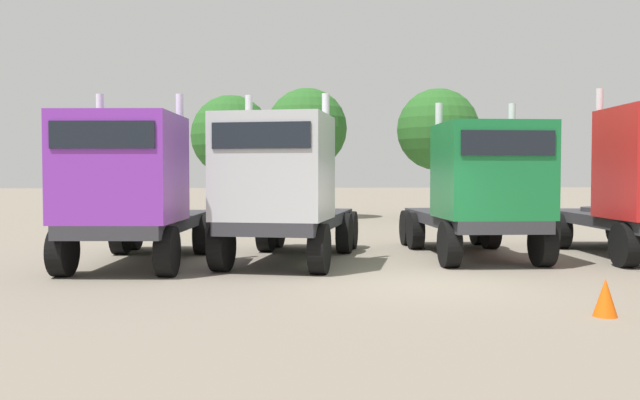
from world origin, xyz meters
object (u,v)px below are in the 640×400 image
semi_truck_silver (282,189)px  semi_truck_green (481,190)px  semi_truck_purple (132,189)px  traffic_cone_near (605,297)px

semi_truck_silver → semi_truck_green: semi_truck_silver is taller
semi_truck_silver → semi_truck_green: (4.96, 0.44, -0.05)m
semi_truck_purple → traffic_cone_near: 10.13m
semi_truck_silver → traffic_cone_near: semi_truck_silver is taller
semi_truck_purple → semi_truck_green: size_ratio=1.04×
semi_truck_green → traffic_cone_near: bearing=-1.1°
traffic_cone_near → semi_truck_green: bearing=87.2°
semi_truck_green → traffic_cone_near: size_ratio=10.76×
semi_truck_purple → semi_truck_green: semi_truck_purple is taller
semi_truck_purple → semi_truck_green: 8.41m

